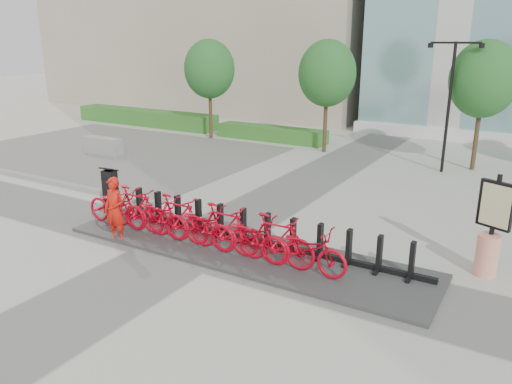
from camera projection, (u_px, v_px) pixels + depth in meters
The scene contains 25 objects.
ground at pixel (193, 245), 12.85m from camera, with size 120.00×120.00×0.00m, color #AEAD9F.
gravel_patch at pixel (115, 151), 23.47m from camera, with size 14.00×14.00×0.00m, color #5D5951.
curb at pixel (17, 174), 19.26m from camera, with size 14.00×0.25×0.15m, color gray.
hedge_a at pixel (146, 117), 30.63m from camera, with size 10.00×1.40×0.90m, color #257227.
hedge_b at pixel (271, 133), 26.03m from camera, with size 6.00×1.20×0.70m, color #257227.
tree_0 at pixel (209, 69), 25.55m from camera, with size 2.60×2.60×5.10m.
tree_1 at pixel (327, 74), 22.38m from camera, with size 2.60×2.60×5.10m.
tree_2 at pixel (484, 79), 19.22m from camera, with size 2.60×2.60×5.10m.
streetlamp at pixel (450, 92), 19.02m from camera, with size 2.00×0.20×5.00m.
dock_pad at pixel (242, 250), 12.45m from camera, with size 9.60×2.40×0.08m, color #3A3A3A.
dock_rail_posts at pixel (254, 227), 12.67m from camera, with size 8.02×0.50×0.85m, color black, non-canonical shape.
bike_0 at pixel (117, 206), 13.89m from camera, with size 0.72×2.07×1.09m, color #AE0315.
bike_1 at pixel (136, 209), 13.52m from camera, with size 0.57×2.00×1.20m, color #AE0315.
bike_2 at pixel (156, 215), 13.19m from camera, with size 0.72×2.07×1.09m, color #AE0315.
bike_3 at pixel (177, 218), 12.82m from camera, with size 0.57×2.00×1.20m, color #AE0315.
bike_4 at pixel (200, 225), 12.49m from camera, with size 0.72×2.07×1.09m, color #AE0315.
bike_5 at pixel (224, 228), 12.12m from camera, with size 0.57×2.00×1.20m, color #AE0315.
bike_6 at pixel (249, 237), 11.78m from camera, with size 0.72×2.07×1.09m, color #AE0315.
bike_7 at pixel (276, 240), 11.42m from camera, with size 0.57×2.00×1.20m, color #AE0315.
bike_8 at pixel (304, 249), 11.08m from camera, with size 0.72×2.07×1.09m, color #AE0315.
kiosk at pixel (111, 191), 14.84m from camera, with size 0.49×0.43×1.43m.
worker_red at pixel (115, 210), 12.87m from camera, with size 0.63×0.41×1.73m, color red.
construction_barrel at pixel (487, 255), 11.12m from camera, with size 0.50×0.50×0.96m, color #ED420D.
jersey_barrier at pixel (103, 146), 22.92m from camera, with size 1.97×0.54×0.76m, color gray.
map_sign at pixel (495, 209), 10.86m from camera, with size 0.74×0.40×2.33m.
Camera 1 is at (7.45, -9.38, 5.11)m, focal length 35.00 mm.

